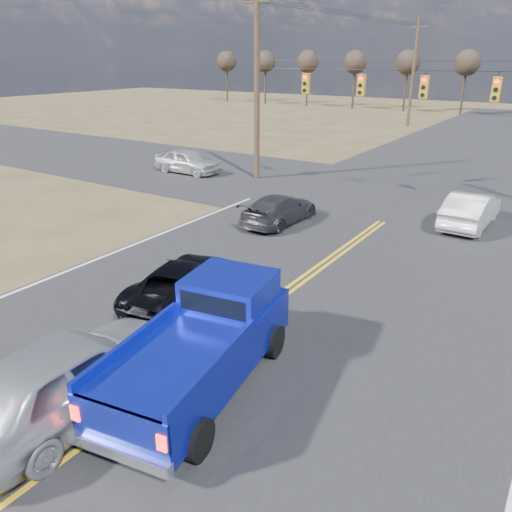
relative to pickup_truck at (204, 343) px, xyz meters
The scene contains 12 objects.
ground 1.63m from the pickup_truck, 126.40° to the right, with size 160.00×160.00×0.00m, color brown.
road_main 9.04m from the pickup_truck, 94.91° to the left, with size 14.00×120.00×0.02m, color #28282B.
road_cross 17.00m from the pickup_truck, 92.60° to the left, with size 120.00×12.00×0.02m, color #28282B.
signal_gantry 17.23m from the pickup_truck, 90.92° to the left, with size 19.60×4.83×10.00m.
utility_poles 16.53m from the pickup_truck, 92.76° to the left, with size 19.60×58.32×10.00m.
treeline 26.35m from the pickup_truck, 91.70° to the left, with size 87.00×117.80×7.40m.
pickup_truck is the anchor object (origin of this frame).
silver_suv 2.67m from the pickup_truck, 126.07° to the right, with size 2.02×5.02×1.71m, color #A9ADB1.
black_suv 4.04m from the pickup_truck, 136.16° to the left, with size 2.03×4.41×1.22m, color black.
white_car_queue 14.66m from the pickup_truck, 80.49° to the left, with size 1.53×4.40×1.45m, color silver.
dgrey_car_queue 11.38m from the pickup_truck, 112.76° to the left, with size 1.70×4.17×1.21m, color #38373C.
cross_car_west 21.18m from the pickup_truck, 131.63° to the left, with size 4.19×1.69×1.43m, color #B9B9B9.
Camera 1 is at (6.64, -5.90, 6.59)m, focal length 35.00 mm.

